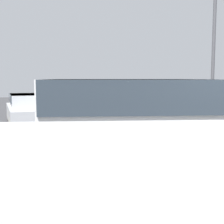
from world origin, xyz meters
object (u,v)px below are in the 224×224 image
Objects in this scene: pickup_truck at (147,151)px; light_post at (214,36)px; parked_sedan_a at (32,109)px; parked_sedan_c at (146,106)px; parked_sedan_b at (91,106)px.

pickup_truck is 0.89× the size of light_post.
light_post is at bearing 96.49° from parked_sedan_a.
parked_sedan_c is at bearing 94.01° from parked_sedan_a.
light_post is at bearing 64.43° from pickup_truck.
light_post reaches higher than parked_sedan_a.
parked_sedan_b reaches higher than parked_sedan_c.
parked_sedan_c is at bearing -173.36° from light_post.
light_post is (7.00, 0.25, 3.48)m from parked_sedan_b.
parked_sedan_b is (2.51, 9.50, -0.26)m from pickup_truck.
parked_sedan_a is (-0.15, 9.14, -0.25)m from pickup_truck.
pickup_truck is at bearing -20.48° from parked_sedan_b.
parked_sedan_b is 2.65m from parked_sedan_c.
pickup_truck is at bearing -33.06° from parked_sedan_c.
light_post is at bearing 92.67° from parked_sedan_c.
pickup_truck is at bearing -134.28° from light_post.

